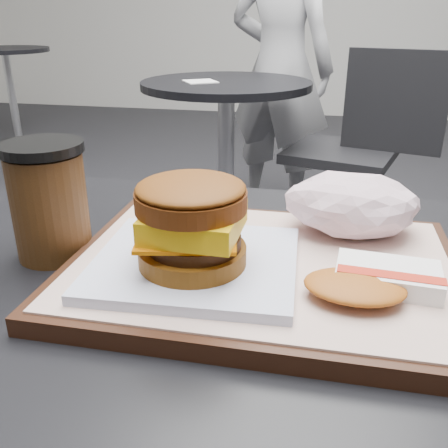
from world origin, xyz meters
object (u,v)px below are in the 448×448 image
(hash_brown, at_px, (373,281))
(crumpled_wrapper, at_px, (352,204))
(customer_table, at_px, (238,437))
(neighbor_chair, at_px, (359,142))
(serving_tray, at_px, (262,269))
(neighbor_table, at_px, (226,130))
(coffee_cup, at_px, (49,201))
(patron, at_px, (280,68))
(breakfast_sandwich, at_px, (193,233))

(hash_brown, distance_m, crumpled_wrapper, 0.13)
(customer_table, bearing_deg, neighbor_chair, 83.19)
(serving_tray, xyz_separation_m, neighbor_table, (-0.37, 1.62, -0.23))
(coffee_cup, bearing_deg, patron, 89.25)
(hash_brown, distance_m, neighbor_chair, 1.74)
(crumpled_wrapper, bearing_deg, serving_tray, -133.21)
(serving_tray, relative_size, crumpled_wrapper, 2.66)
(neighbor_chair, bearing_deg, patron, 129.78)
(neighbor_table, height_order, patron, patron)
(breakfast_sandwich, height_order, crumpled_wrapper, breakfast_sandwich)
(customer_table, xyz_separation_m, hash_brown, (0.12, -0.01, 0.22))
(neighbor_chair, bearing_deg, serving_tray, -96.40)
(neighbor_chair, bearing_deg, hash_brown, -92.86)
(hash_brown, bearing_deg, neighbor_chair, 87.14)
(customer_table, relative_size, neighbor_chair, 0.91)
(customer_table, bearing_deg, coffee_cup, 169.98)
(customer_table, distance_m, crumpled_wrapper, 0.28)
(neighbor_table, relative_size, patron, 0.50)
(serving_tray, height_order, crumpled_wrapper, crumpled_wrapper)
(customer_table, relative_size, hash_brown, 6.61)
(serving_tray, distance_m, hash_brown, 0.11)
(neighbor_table, bearing_deg, crumpled_wrapper, -73.56)
(customer_table, xyz_separation_m, serving_tray, (0.02, 0.03, 0.20))
(serving_tray, bearing_deg, coffee_cup, 178.28)
(breakfast_sandwich, xyz_separation_m, hash_brown, (0.16, -0.00, -0.03))
(hash_brown, relative_size, neighbor_chair, 0.14)
(neighbor_chair, xyz_separation_m, patron, (-0.39, 0.47, 0.24))
(serving_tray, relative_size, coffee_cup, 3.05)
(breakfast_sandwich, bearing_deg, neighbor_table, 100.47)
(serving_tray, bearing_deg, crumpled_wrapper, 46.79)
(crumpled_wrapper, relative_size, neighbor_chair, 0.16)
(customer_table, distance_m, serving_tray, 0.20)
(neighbor_chair, bearing_deg, customer_table, -96.81)
(coffee_cup, bearing_deg, breakfast_sandwich, -13.92)
(customer_table, relative_size, serving_tray, 2.11)
(breakfast_sandwich, xyz_separation_m, patron, (-0.14, 2.17, -0.08))
(hash_brown, xyz_separation_m, neighbor_table, (-0.47, 1.66, -0.25))
(neighbor_table, bearing_deg, serving_tray, -77.27)
(customer_table, relative_size, patron, 0.53)
(serving_tray, relative_size, hash_brown, 3.14)
(customer_table, xyz_separation_m, neighbor_chair, (0.20, 1.70, -0.07))
(neighbor_chair, bearing_deg, breakfast_sandwich, -98.25)
(customer_table, relative_size, crumpled_wrapper, 5.60)
(breakfast_sandwich, bearing_deg, customer_table, 5.30)
(serving_tray, relative_size, neighbor_chair, 0.43)
(breakfast_sandwich, bearing_deg, neighbor_chair, 81.75)
(coffee_cup, distance_m, patron, 2.13)
(serving_tray, xyz_separation_m, patron, (-0.20, 2.14, -0.03))
(breakfast_sandwich, height_order, neighbor_chair, breakfast_sandwich)
(breakfast_sandwich, distance_m, crumpled_wrapper, 0.19)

